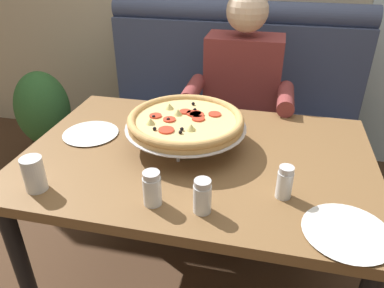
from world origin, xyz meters
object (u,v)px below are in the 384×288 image
diner_main (240,100)px  drinking_glass (34,176)px  shaker_oregano (284,184)px  plate_near_right (347,231)px  booth_bench (227,128)px  dining_table (197,172)px  potted_plant (44,116)px  plate_near_left (91,132)px  shaker_pepper_flakes (152,190)px  shaker_parmesan (202,198)px  pizza (186,121)px

diner_main → drinking_glass: (-0.55, -0.98, 0.09)m
shaker_oregano → drinking_glass: (-0.79, -0.14, 0.00)m
plate_near_right → drinking_glass: (-0.96, -0.01, 0.04)m
shaker_oregano → booth_bench: bearing=106.2°
booth_bench → shaker_oregano: (0.32, -1.11, 0.39)m
dining_table → potted_plant: size_ratio=1.88×
drinking_glass → plate_near_right: bearing=0.5°
booth_bench → shaker_oregano: size_ratio=14.37×
plate_near_left → potted_plant: bearing=135.3°
drinking_glass → dining_table: bearing=35.9°
shaker_oregano → plate_near_left: (-0.79, 0.25, -0.04)m
diner_main → shaker_pepper_flakes: (-0.16, -0.97, 0.08)m
dining_table → shaker_oregano: shaker_oregano is taller
shaker_parmesan → shaker_oregano: 0.27m
shaker_oregano → dining_table: bearing=148.7°
shaker_parmesan → plate_near_right: bearing=-0.6°
pizza → plate_near_right: bearing=-34.4°
booth_bench → pizza: size_ratio=3.43×
diner_main → potted_plant: 1.39m
shaker_oregano → shaker_pepper_flakes: (-0.39, -0.13, 0.00)m
pizza → potted_plant: (-1.19, 0.78, -0.46)m
booth_bench → shaker_oregano: bearing=-73.8°
shaker_pepper_flakes → potted_plant: shaker_pepper_flakes is taller
plate_near_right → plate_near_left: bearing=158.6°
pizza → shaker_pepper_flakes: pizza is taller
drinking_glass → diner_main: bearing=60.6°
diner_main → potted_plant: diner_main is taller
shaker_oregano → shaker_parmesan: bearing=-151.9°
booth_bench → plate_near_left: size_ratio=6.96×
dining_table → plate_near_right: size_ratio=5.28×
diner_main → pizza: (-0.15, -0.59, 0.14)m
drinking_glass → potted_plant: drinking_glass is taller
booth_bench → drinking_glass: 1.39m
dining_table → diner_main: size_ratio=1.03×
dining_table → plate_near_right: plate_near_right is taller
booth_bench → shaker_parmesan: bearing=-86.1°
diner_main → drinking_glass: diner_main is taller
pizza → plate_near_right: 0.68m
diner_main → drinking_glass: size_ratio=10.84×
booth_bench → potted_plant: 1.26m
shaker_parmesan → shaker_oregano: (0.24, 0.13, 0.00)m
shaker_parmesan → plate_near_left: 0.67m
shaker_oregano → plate_near_left: bearing=162.5°
plate_near_right → potted_plant: (-1.75, 1.16, -0.37)m
plate_near_left → diner_main: bearing=46.9°
booth_bench → drinking_glass: size_ratio=13.61×
booth_bench → dining_table: (0.00, -0.91, 0.26)m
pizza → dining_table: bearing=-43.0°
shaker_parmesan → plate_near_left: shaker_parmesan is taller
shaker_pepper_flakes → plate_near_right: 0.57m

